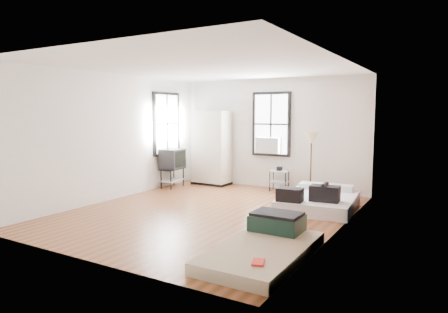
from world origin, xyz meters
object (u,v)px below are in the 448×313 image
Objects in this scene: floor_lamp at (311,142)px; tv_stand at (172,160)px; mattress_main at (318,200)px; mattress_bare at (266,244)px; wardrobe at (211,148)px; side_table at (279,175)px.

floor_lamp is 3.55m from tv_stand.
tv_stand is at bearing 170.54° from mattress_main.
mattress_bare is 4.42m from floor_lamp.
mattress_main is at bearing -19.09° from wardrobe.
mattress_bare is at bearing -91.76° from mattress_main.
wardrobe is (-3.36, 1.24, 0.83)m from mattress_main.
mattress_bare is (0.18, -2.96, -0.03)m from mattress_main.
floor_lamp reaches higher than mattress_bare.
mattress_main reaches higher than side_table.
side_table is 0.60× the size of tv_stand.
floor_lamp is at bearing -4.85° from side_table.
mattress_main is 4.01m from tv_stand.
wardrobe is 1.98× the size of tv_stand.
side_table is 1.20m from floor_lamp.
tv_stand is (-4.14, 3.26, 0.59)m from mattress_bare.
tv_stand reaches higher than mattress_main.
mattress_main is 1.01× the size of wardrobe.
tv_stand is (-3.96, 0.30, 0.55)m from mattress_main.
wardrobe is 2.04m from side_table.
floor_lamp is 1.48× the size of tv_stand.
wardrobe is at bearing 154.53° from mattress_main.
floor_lamp is (-0.58, 1.24, 1.10)m from mattress_main.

